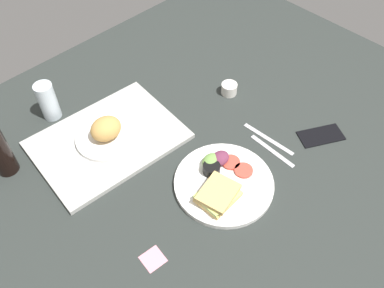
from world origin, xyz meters
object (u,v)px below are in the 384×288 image
serving_tray (108,140)px  fork (272,151)px  drinking_glass (48,101)px  cell_phone (321,135)px  plate_with_salad (222,181)px  bread_plate_near (106,133)px  sticky_note (153,259)px  espresso_cup (229,89)px  knife (268,139)px

serving_tray → fork: bearing=-48.7°
drinking_glass → cell_phone: (57.30, -69.11, -6.32)cm
plate_with_salad → cell_phone: bearing=-14.4°
bread_plate_near → serving_tray: bearing=54.0°
sticky_note → cell_phone: bearing=-5.3°
cell_phone → drinking_glass: bearing=158.7°
fork → sticky_note: 50.40cm
sticky_note → plate_with_salad: bearing=6.3°
fork → cell_phone: size_ratio=1.18×
serving_tray → espresso_cup: 46.20cm
espresso_cup → knife: espresso_cup is taller
fork → serving_tray: bearing=43.0°
knife → cell_phone: 17.34cm
plate_with_salad → espresso_cup: 39.81cm
bread_plate_near → cell_phone: 69.04cm
fork → knife: (3.00, 4.00, 0.00)cm
serving_tray → cell_phone: bearing=-42.4°
knife → cell_phone: size_ratio=1.32×
knife → cell_phone: bearing=-133.1°
espresso_cup → fork: bearing=-110.0°
fork → sticky_note: bearing=92.7°
bread_plate_near → espresso_cup: 46.31cm
cell_phone → sticky_note: 67.00cm
espresso_cup → cell_phone: 35.40cm
bread_plate_near → drinking_glass: (-6.28, 22.77, 2.30)cm
espresso_cup → sticky_note: bearing=-154.7°
fork → knife: bearing=-35.2°
serving_tray → knife: (37.61, -35.37, -0.55)cm
serving_tray → cell_phone: (50.93, -46.47, -0.40)cm
drinking_glass → espresso_cup: bearing=-33.9°
bread_plate_near → drinking_glass: drinking_glass is taller
knife → serving_tray: bearing=43.4°
espresso_cup → sticky_note: 66.93cm
cell_phone → knife: bearing=169.2°
serving_tray → plate_with_salad: bearing=-69.3°
serving_tray → bread_plate_near: size_ratio=2.32×
serving_tray → fork: serving_tray is taller
knife → sticky_note: bearing=91.9°
knife → bread_plate_near: bearing=43.6°
knife → cell_phone: (13.32, -11.10, 0.15)cm
knife → plate_with_salad: bearing=90.5°
drinking_glass → sticky_note: drinking_glass is taller
fork → sticky_note: size_ratio=3.04×
fork → cell_phone: 17.80cm
bread_plate_near → plate_with_salad: bread_plate_near is taller
drinking_glass → cell_phone: drinking_glass is taller
espresso_cup → drinking_glass: bearing=146.1°
drinking_glass → sticky_note: 63.96cm
serving_tray → plate_with_salad: 39.52cm
knife → drinking_glass: bearing=33.8°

